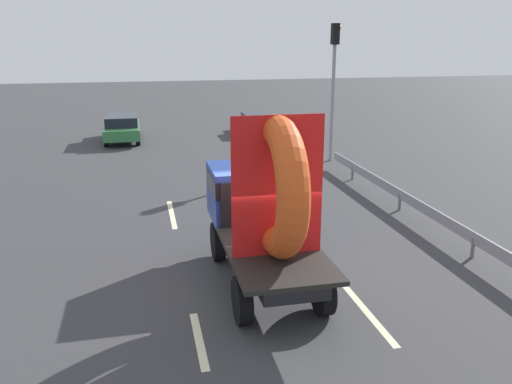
# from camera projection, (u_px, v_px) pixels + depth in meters

# --- Properties ---
(ground_plane) EXTENTS (120.00, 120.00, 0.00)m
(ground_plane) POSITION_uv_depth(u_px,v_px,m) (273.00, 281.00, 12.54)
(ground_plane) COLOR #38383A
(flatbed_truck) EXTENTS (2.02, 5.13, 4.11)m
(flatbed_truck) POSITION_uv_depth(u_px,v_px,m) (263.00, 203.00, 12.10)
(flatbed_truck) COLOR black
(flatbed_truck) RESTS_ON ground_plane
(distant_sedan) EXTENTS (1.88, 4.39, 1.43)m
(distant_sedan) POSITION_uv_depth(u_px,v_px,m) (122.00, 127.00, 29.14)
(distant_sedan) COLOR black
(distant_sedan) RESTS_ON ground_plane
(traffic_light) EXTENTS (0.42, 0.36, 6.13)m
(traffic_light) POSITION_uv_depth(u_px,v_px,m) (334.00, 74.00, 23.66)
(traffic_light) COLOR gray
(traffic_light) RESTS_ON ground_plane
(guardrail) EXTENTS (0.10, 16.20, 0.71)m
(guardrail) POSITION_uv_depth(u_px,v_px,m) (433.00, 214.00, 15.64)
(guardrail) COLOR gray
(guardrail) RESTS_ON ground_plane
(lane_dash_left_near) EXTENTS (0.16, 2.05, 0.01)m
(lane_dash_left_near) POSITION_uv_depth(u_px,v_px,m) (199.00, 340.00, 10.11)
(lane_dash_left_near) COLOR beige
(lane_dash_left_near) RESTS_ON ground_plane
(lane_dash_left_far) EXTENTS (0.16, 2.88, 0.01)m
(lane_dash_left_far) POSITION_uv_depth(u_px,v_px,m) (172.00, 214.00, 17.27)
(lane_dash_left_far) COLOR beige
(lane_dash_left_far) RESTS_ON ground_plane
(lane_dash_right_near) EXTENTS (0.16, 2.79, 0.01)m
(lane_dash_right_near) POSITION_uv_depth(u_px,v_px,m) (367.00, 312.00, 11.15)
(lane_dash_right_near) COLOR beige
(lane_dash_right_near) RESTS_ON ground_plane
(lane_dash_right_far) EXTENTS (0.16, 2.96, 0.01)m
(lane_dash_right_far) POSITION_uv_depth(u_px,v_px,m) (277.00, 206.00, 18.05)
(lane_dash_right_far) COLOR beige
(lane_dash_right_far) RESTS_ON ground_plane
(oncoming_car) EXTENTS (1.56, 3.65, 1.19)m
(oncoming_car) POSITION_uv_depth(u_px,v_px,m) (255.00, 123.00, 31.60)
(oncoming_car) COLOR black
(oncoming_car) RESTS_ON ground_plane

